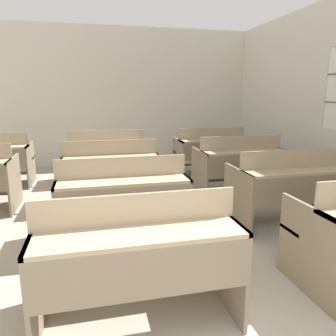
% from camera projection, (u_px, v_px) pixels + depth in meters
% --- Properties ---
extents(wall_back, '(6.34, 0.06, 2.97)m').
position_uv_depth(wall_back, '(111.00, 97.00, 7.16)').
color(wall_back, beige).
rests_on(wall_back, ground_plane).
extents(bench_front_center, '(1.34, 0.74, 0.92)m').
position_uv_depth(bench_front_center, '(138.00, 255.00, 2.20)').
color(bench_front_center, '#7E6E57').
rests_on(bench_front_center, ground_plane).
extents(bench_second_center, '(1.34, 0.74, 0.92)m').
position_uv_depth(bench_second_center, '(123.00, 197.00, 3.44)').
color(bench_second_center, '#82735C').
rests_on(bench_second_center, ground_plane).
extents(bench_second_right, '(1.34, 0.74, 0.92)m').
position_uv_depth(bench_second_right, '(291.00, 186.00, 3.88)').
color(bench_second_right, '#7A6A53').
rests_on(bench_second_right, ground_plane).
extents(bench_third_center, '(1.34, 0.74, 0.92)m').
position_uv_depth(bench_third_center, '(111.00, 170.00, 4.67)').
color(bench_third_center, '#7F6F58').
rests_on(bench_third_center, ground_plane).
extents(bench_third_right, '(1.34, 0.74, 0.92)m').
position_uv_depth(bench_third_right, '(240.00, 163.00, 5.15)').
color(bench_third_right, '#7C6D56').
rests_on(bench_third_right, ground_plane).
extents(bench_back_center, '(1.34, 0.74, 0.92)m').
position_uv_depth(bench_back_center, '(107.00, 154.00, 5.93)').
color(bench_back_center, '#83745D').
rests_on(bench_back_center, ground_plane).
extents(bench_back_right, '(1.34, 0.74, 0.92)m').
position_uv_depth(bench_back_right, '(211.00, 150.00, 6.38)').
color(bench_back_right, '#7D6E57').
rests_on(bench_back_right, ground_plane).
extents(wastepaper_bin, '(0.25, 0.25, 0.36)m').
position_uv_depth(wastepaper_bin, '(245.00, 157.00, 7.36)').
color(wastepaper_bin, '#33477A').
rests_on(wastepaper_bin, ground_plane).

